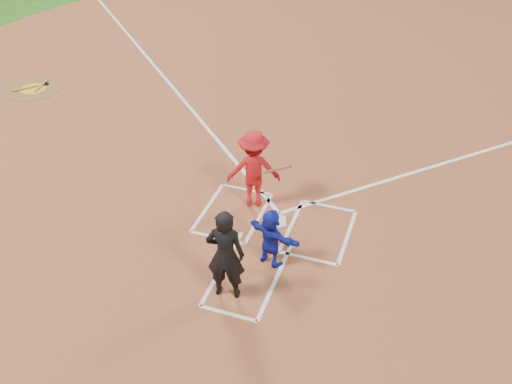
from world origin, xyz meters
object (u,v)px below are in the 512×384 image
(catcher, at_px, (271,238))
(batter_at_plate, at_px, (254,169))
(home_plate, at_px, (275,221))
(on_deck_circle, at_px, (33,89))
(umpire, at_px, (225,255))

(catcher, xyz_separation_m, batter_at_plate, (-0.96, 1.74, 0.28))
(home_plate, distance_m, on_deck_circle, 9.86)
(batter_at_plate, bearing_deg, umpire, -80.82)
(home_plate, distance_m, batter_at_plate, 1.22)
(batter_at_plate, bearing_deg, on_deck_circle, 158.50)
(on_deck_circle, relative_size, umpire, 0.89)
(on_deck_circle, distance_m, batter_at_plate, 9.12)
(home_plate, height_order, umpire, umpire)
(catcher, xyz_separation_m, umpire, (-0.51, -1.07, 0.32))
(batter_at_plate, bearing_deg, catcher, -61.14)
(on_deck_circle, relative_size, batter_at_plate, 0.93)
(on_deck_circle, distance_m, catcher, 10.70)
(on_deck_circle, height_order, catcher, catcher)
(batter_at_plate, bearing_deg, home_plate, -36.21)
(umpire, bearing_deg, batter_at_plate, -90.22)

